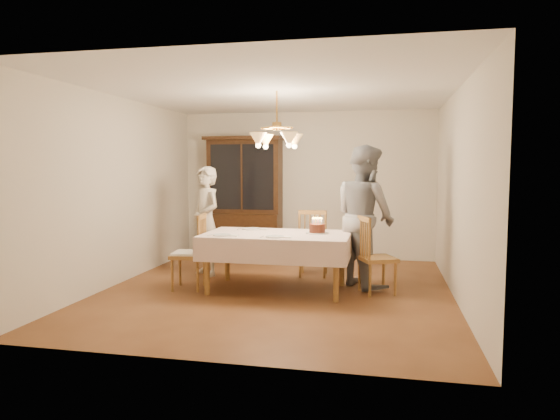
% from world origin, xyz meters
% --- Properties ---
extents(ground, '(5.00, 5.00, 0.00)m').
position_xyz_m(ground, '(0.00, 0.00, 0.00)').
color(ground, brown).
rests_on(ground, ground).
extents(room_shell, '(5.00, 5.00, 5.00)m').
position_xyz_m(room_shell, '(0.00, 0.00, 1.58)').
color(room_shell, white).
rests_on(room_shell, ground).
extents(dining_table, '(1.90, 1.10, 0.76)m').
position_xyz_m(dining_table, '(0.00, 0.00, 0.68)').
color(dining_table, brown).
rests_on(dining_table, ground).
extents(china_hutch, '(1.38, 0.54, 2.16)m').
position_xyz_m(china_hutch, '(-1.08, 2.25, 1.04)').
color(china_hutch, black).
rests_on(china_hutch, ground).
extents(chair_far_side, '(0.46, 0.44, 1.00)m').
position_xyz_m(chair_far_side, '(0.35, 0.98, 0.44)').
color(chair_far_side, brown).
rests_on(chair_far_side, ground).
extents(chair_left_end, '(0.47, 0.49, 1.00)m').
position_xyz_m(chair_left_end, '(-1.17, -0.16, 0.45)').
color(chair_left_end, brown).
rests_on(chair_left_end, ground).
extents(chair_right_end, '(0.56, 0.57, 1.00)m').
position_xyz_m(chair_right_end, '(1.29, 0.11, 0.44)').
color(chair_right_end, brown).
rests_on(chair_right_end, ground).
extents(elderly_woman, '(0.71, 0.69, 1.64)m').
position_xyz_m(elderly_woman, '(-1.24, 0.69, 0.82)').
color(elderly_woman, beige).
rests_on(elderly_woman, ground).
extents(adult_in_grey, '(1.14, 1.18, 1.92)m').
position_xyz_m(adult_in_grey, '(1.12, 0.51, 0.96)').
color(adult_in_grey, slate).
rests_on(adult_in_grey, ground).
extents(birthday_cake, '(0.30, 0.30, 0.21)m').
position_xyz_m(birthday_cake, '(0.52, 0.10, 0.82)').
color(birthday_cake, white).
rests_on(birthday_cake, dining_table).
extents(place_setting_near_left, '(0.38, 0.23, 0.02)m').
position_xyz_m(place_setting_near_left, '(-0.62, -0.35, 0.77)').
color(place_setting_near_left, white).
rests_on(place_setting_near_left, dining_table).
extents(place_setting_near_right, '(0.38, 0.23, 0.02)m').
position_xyz_m(place_setting_near_right, '(0.07, -0.35, 0.77)').
color(place_setting_near_right, white).
rests_on(place_setting_near_right, dining_table).
extents(place_setting_far_left, '(0.41, 0.27, 0.02)m').
position_xyz_m(place_setting_far_left, '(-0.42, 0.34, 0.77)').
color(place_setting_far_left, white).
rests_on(place_setting_far_left, dining_table).
extents(chandelier, '(0.62, 0.62, 0.73)m').
position_xyz_m(chandelier, '(-0.00, -0.00, 1.98)').
color(chandelier, '#BF8C3F').
rests_on(chandelier, ground).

